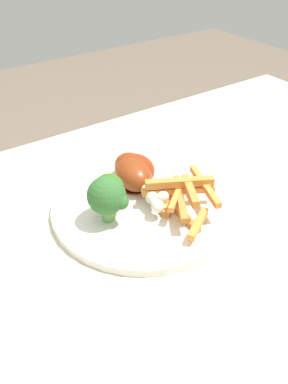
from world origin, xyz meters
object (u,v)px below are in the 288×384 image
broccoli_floret_middle (108,196)px  chicken_drumstick_near (133,170)px  broccoli_floret_front (109,190)px  carrot_fries_pile (183,195)px  dinner_plate (144,206)px  dining_table (143,280)px  chicken_drumstick_far (137,171)px  chicken_drumstick_extra (134,176)px

broccoli_floret_middle → chicken_drumstick_near: broccoli_floret_middle is taller
broccoli_floret_front → carrot_fries_pile: 0.11m
dinner_plate → carrot_fries_pile: (0.04, -0.04, 0.03)m
dining_table → carrot_fries_pile: bearing=-9.6°
broccoli_floret_middle → carrot_fries_pile: broccoli_floret_middle is taller
broccoli_floret_front → chicken_drumstick_near: broccoli_floret_front is taller
dinner_plate → chicken_drumstick_far: chicken_drumstick_far is taller
broccoli_floret_front → chicken_drumstick_far: broccoli_floret_front is taller
dinner_plate → broccoli_floret_middle: broccoli_floret_middle is taller
broccoli_floret_front → carrot_fries_pile: size_ratio=0.52×
carrot_fries_pile → chicken_drumstick_extra: 0.09m
broccoli_floret_front → broccoli_floret_middle: bearing=-125.1°
dinner_plate → chicken_drumstick_near: size_ratio=2.13×
dining_table → chicken_drumstick_near: chicken_drumstick_near is taller
chicken_drumstick_far → broccoli_floret_front: bearing=-149.0°
dinner_plate → carrot_fries_pile: bearing=-46.1°
carrot_fries_pile → dining_table: bearing=170.4°
dining_table → carrot_fries_pile: size_ratio=9.76×
dinner_plate → chicken_drumstick_near: bearing=73.1°
broccoli_floret_middle → chicken_drumstick_far: size_ratio=0.54×
dining_table → broccoli_floret_front: 0.18m
broccoli_floret_front → chicken_drumstick_extra: size_ratio=0.48×
broccoli_floret_middle → chicken_drumstick_far: bearing=33.4°
chicken_drumstick_near → broccoli_floret_front: bearing=-144.6°
broccoli_floret_front → chicken_drumstick_far: (0.08, 0.05, -0.02)m
broccoli_floret_middle → chicken_drumstick_far: broccoli_floret_middle is taller
dinner_plate → broccoli_floret_middle: bearing=-176.3°
broccoli_floret_front → carrot_fries_pile: bearing=-25.5°
broccoli_floret_front → broccoli_floret_middle: 0.01m
dinner_plate → dining_table: bearing=-127.1°
dining_table → broccoli_floret_front: bearing=133.4°
broccoli_floret_middle → carrot_fries_pile: (0.10, -0.04, -0.02)m
broccoli_floret_middle → chicken_drumstick_extra: 0.09m
broccoli_floret_front → dinner_plate: bearing=-4.7°
dining_table → carrot_fries_pile: 0.16m
dining_table → chicken_drumstick_extra: chicken_drumstick_extra is taller
dining_table → chicken_drumstick_far: bearing=60.8°
carrot_fries_pile → chicken_drumstick_extra: bearing=109.3°
broccoli_floret_middle → chicken_drumstick_far: 0.10m
dining_table → dinner_plate: bearing=52.9°
broccoli_floret_front → dining_table: bearing=-46.6°
broccoli_floret_middle → carrot_fries_pile: size_ratio=0.54×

